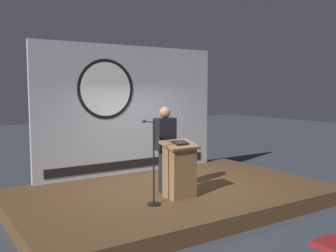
{
  "coord_description": "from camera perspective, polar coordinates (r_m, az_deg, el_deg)",
  "views": [
    {
      "loc": [
        -4.32,
        -6.41,
        2.35
      ],
      "look_at": [
        -0.23,
        -0.19,
        1.63
      ],
      "focal_mm": 40.85,
      "sensor_mm": 36.0,
      "label": 1
    }
  ],
  "objects": [
    {
      "name": "speaker_person",
      "position": [
        7.59,
        -0.46,
        -3.39
      ],
      "size": [
        0.4,
        0.26,
        1.7
      ],
      "color": "black",
      "rests_on": "stage_platform"
    },
    {
      "name": "microphone_stand",
      "position": [
        6.84,
        -2.34,
        -7.29
      ],
      "size": [
        0.24,
        0.49,
        1.52
      ],
      "color": "black",
      "rests_on": "stage_platform"
    },
    {
      "name": "ground_plane",
      "position": [
        8.08,
        0.66,
        -11.38
      ],
      "size": [
        40.0,
        40.0,
        0.0
      ],
      "primitive_type": "plane",
      "color": "#383D47"
    },
    {
      "name": "banner_display",
      "position": [
        9.32,
        -5.82,
        2.42
      ],
      "size": [
        4.74,
        0.12,
        3.09
      ],
      "color": "#B2B7C1",
      "rests_on": "stage_platform"
    },
    {
      "name": "stage_platform",
      "position": [
        8.03,
        0.66,
        -10.35
      ],
      "size": [
        6.4,
        4.0,
        0.3
      ],
      "primitive_type": "cube",
      "color": "brown",
      "rests_on": "ground"
    },
    {
      "name": "podium",
      "position": [
        7.27,
        1.74,
        -6.53
      ],
      "size": [
        0.64,
        0.5,
        1.08
      ],
      "color": "olive",
      "rests_on": "stage_platform"
    }
  ]
}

